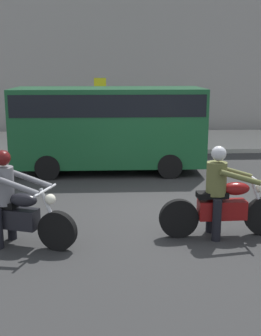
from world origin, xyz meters
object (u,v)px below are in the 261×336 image
Objects in this scene: street_sign_post at (100,102)px; pedestrian_bystander at (53,113)px; motorcycle_with_rider_olive at (222,200)px; motorcycle_with_rider_gray at (11,207)px; parked_van_forest_green at (109,123)px.

pedestrian_bystander is at bearing 160.16° from street_sign_post.
street_sign_post is at bearing 103.39° from motorcycle_with_rider_olive.
street_sign_post is 1.39× the size of pedestrian_bystander.
pedestrian_bystander is (-0.52, 10.12, 0.47)m from motorcycle_with_rider_gray.
motorcycle_with_rider_olive is at bearing -68.00° from pedestrian_bystander.
parked_van_forest_green is at bearing 111.33° from motorcycle_with_rider_olive.
motorcycle_with_rider_olive is 5.28m from parked_van_forest_green.
parked_van_forest_green is 2.20× the size of street_sign_post.
motorcycle_with_rider_gray is at bearing -87.06° from pedestrian_bystander.
parked_van_forest_green is (-1.91, 4.88, 0.68)m from motorcycle_with_rider_olive.
motorcycle_with_rider_gray is (-3.49, -0.20, -0.01)m from motorcycle_with_rider_olive.
motorcycle_with_rider_olive reaches higher than motorcycle_with_rider_gray.
street_sign_post reaches higher than motorcycle_with_rider_olive.
pedestrian_bystander reaches higher than motorcycle_with_rider_gray.
motorcycle_with_rider_gray is at bearing -97.70° from street_sign_post.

